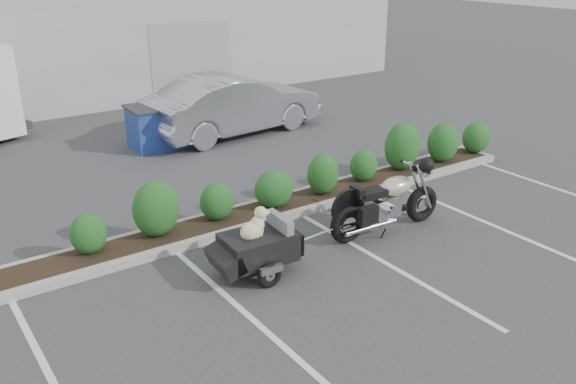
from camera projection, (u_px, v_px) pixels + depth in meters
ground at (307, 269)px, 9.99m from camera, size 90.00×90.00×0.00m
planter_kerb at (281, 207)px, 12.16m from camera, size 12.00×1.00×0.15m
building at (30, 33)px, 22.17m from camera, size 26.00×10.00×4.00m
motorcycle at (387, 203)px, 11.09m from camera, size 2.48×0.84×1.43m
pet_trailer at (257, 246)px, 9.66m from camera, size 1.98×1.11×1.18m
sedan at (234, 104)px, 16.94m from camera, size 5.22×2.23×1.67m
dumpster at (162, 125)px, 15.92m from camera, size 1.74×1.22×1.12m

